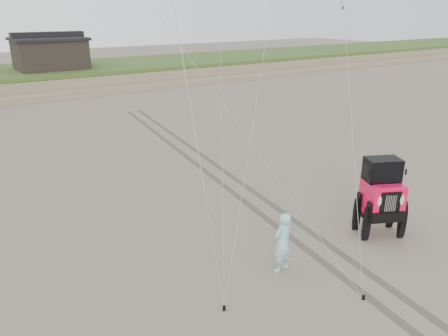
% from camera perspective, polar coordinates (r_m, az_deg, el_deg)
% --- Properties ---
extents(ground, '(160.00, 160.00, 0.00)m').
position_cam_1_polar(ground, '(12.71, 12.98, -13.83)').
color(ground, '#6B6054').
rests_on(ground, ground).
extents(dune_ridge, '(160.00, 14.25, 1.73)m').
position_cam_1_polar(dune_ridge, '(45.59, -24.02, 10.52)').
color(dune_ridge, '#7A6B54').
rests_on(dune_ridge, ground).
extents(cabin, '(6.40, 5.40, 3.35)m').
position_cam_1_polar(cabin, '(45.24, -21.79, 13.86)').
color(cabin, black).
rests_on(cabin, dune_ridge).
extents(jeep, '(4.55, 5.99, 2.05)m').
position_cam_1_polar(jeep, '(14.99, 19.79, -4.63)').
color(jeep, '#FC0C44').
rests_on(jeep, ground).
extents(man, '(0.69, 0.49, 1.78)m').
position_cam_1_polar(man, '(12.39, 7.66, -9.60)').
color(man, '#85C2CE').
rests_on(man, ground).
extents(stake_main, '(0.08, 0.08, 0.12)m').
position_cam_1_polar(stake_main, '(11.26, 0.01, -17.84)').
color(stake_main, black).
rests_on(stake_main, ground).
extents(stake_aux, '(0.08, 0.08, 0.12)m').
position_cam_1_polar(stake_aux, '(12.14, 17.76, -15.79)').
color(stake_aux, black).
rests_on(stake_aux, ground).
extents(tire_tracks, '(5.22, 29.74, 0.01)m').
position_cam_1_polar(tire_tracks, '(19.31, -0.16, -1.17)').
color(tire_tracks, '#4C443D').
rests_on(tire_tracks, ground).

